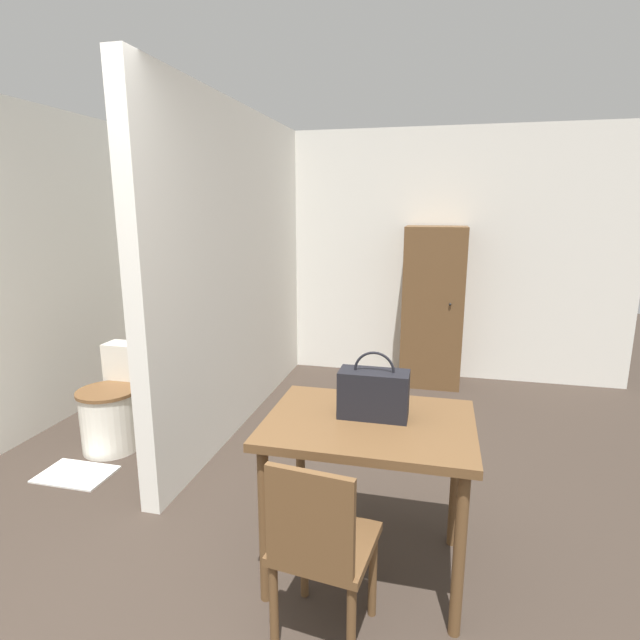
% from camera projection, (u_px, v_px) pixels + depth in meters
% --- Properties ---
extents(wall_back, '(5.35, 0.12, 2.50)m').
position_uv_depth(wall_back, '(359.00, 255.00, 5.26)').
color(wall_back, silver).
rests_on(wall_back, ground_plane).
extents(wall_left, '(0.12, 5.02, 2.50)m').
position_uv_depth(wall_left, '(28.00, 273.00, 3.80)').
color(wall_left, silver).
rests_on(wall_left, ground_plane).
extents(partition_wall, '(0.12, 2.90, 2.50)m').
position_uv_depth(partition_wall, '(239.00, 269.00, 4.00)').
color(partition_wall, silver).
rests_on(partition_wall, ground_plane).
extents(dining_table, '(0.95, 0.71, 0.79)m').
position_uv_depth(dining_table, '(369.00, 441.00, 2.31)').
color(dining_table, brown).
rests_on(dining_table, ground_plane).
extents(wooden_chair, '(0.42, 0.42, 0.83)m').
position_uv_depth(wooden_chair, '(320.00, 545.00, 1.93)').
color(wooden_chair, brown).
rests_on(wooden_chair, ground_plane).
extents(toilet, '(0.43, 0.57, 0.73)m').
position_uv_depth(toilet, '(113.00, 408.00, 3.66)').
color(toilet, silver).
rests_on(toilet, ground_plane).
extents(handbag, '(0.32, 0.15, 0.32)m').
position_uv_depth(handbag, '(374.00, 393.00, 2.29)').
color(handbag, black).
rests_on(handbag, dining_table).
extents(wooden_cabinet, '(0.58, 0.48, 1.56)m').
position_uv_depth(wooden_cabinet, '(433.00, 307.00, 4.90)').
color(wooden_cabinet, brown).
rests_on(wooden_cabinet, ground_plane).
extents(bath_mat, '(0.47, 0.31, 0.01)m').
position_uv_depth(bath_mat, '(76.00, 474.00, 3.31)').
color(bath_mat, silver).
rests_on(bath_mat, ground_plane).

